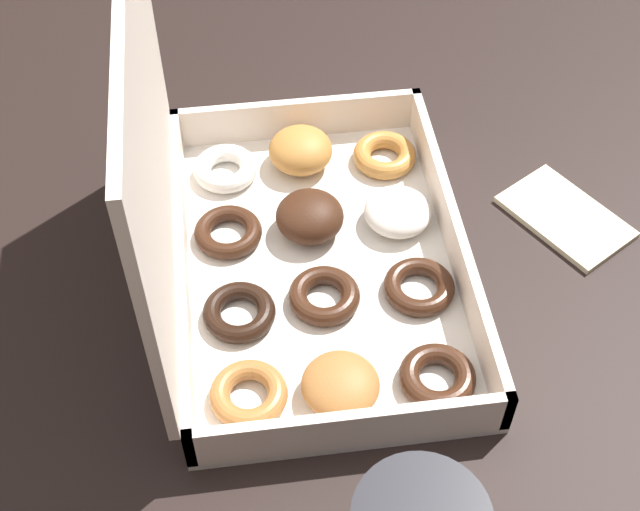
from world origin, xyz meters
The scene contains 3 objects.
dining_table centered at (0.00, 0.00, 0.62)m, with size 0.94×0.96×0.72m.
donut_box centered at (-0.03, 0.00, 0.77)m, with size 0.35×0.25×0.29m.
paper_napkin centered at (0.00, -0.27, 0.72)m, with size 0.13×0.12×0.01m.
Camera 1 is at (-0.52, 0.03, 1.32)m, focal length 50.00 mm.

